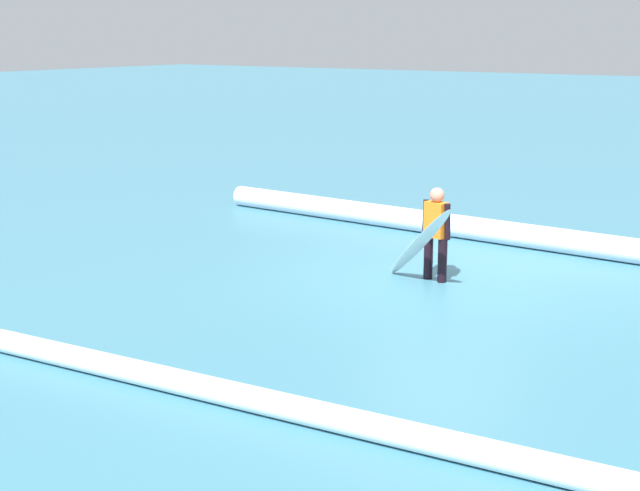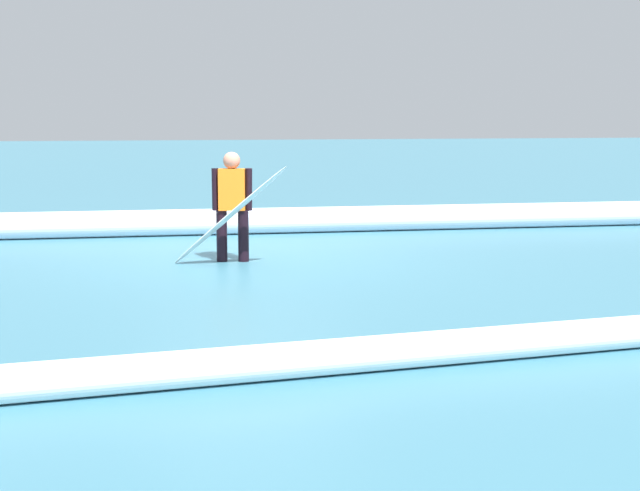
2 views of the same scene
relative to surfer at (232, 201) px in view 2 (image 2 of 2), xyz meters
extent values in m
plane|color=teal|center=(-0.20, 0.07, -0.79)|extent=(136.78, 136.78, 0.00)
cylinder|color=black|center=(-0.14, 0.03, -0.46)|extent=(0.14, 0.14, 0.67)
cylinder|color=black|center=(0.14, -0.03, -0.46)|extent=(0.14, 0.14, 0.67)
cube|color=orange|center=(0.00, 0.00, 0.14)|extent=(0.38, 0.27, 0.53)
sphere|color=tan|center=(0.00, 0.00, 0.52)|extent=(0.22, 0.22, 0.22)
cylinder|color=black|center=(-0.21, 0.05, 0.14)|extent=(0.09, 0.12, 0.55)
cylinder|color=black|center=(0.21, -0.05, 0.14)|extent=(0.09, 0.11, 0.55)
ellipsoid|color=white|center=(0.08, 0.35, -0.16)|extent=(1.49, 1.02, 1.30)
ellipsoid|color=red|center=(0.08, 0.35, -0.15)|extent=(1.13, 0.71, 1.05)
cylinder|color=white|center=(-1.31, -2.80, -0.58)|extent=(15.46, 1.19, 0.42)
camera|label=1|loc=(-6.25, 12.21, 2.89)|focal=52.18mm
camera|label=2|loc=(1.76, 11.95, 1.05)|focal=52.56mm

